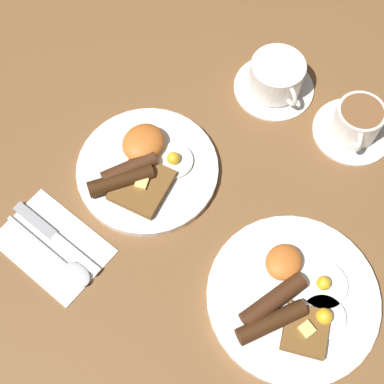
% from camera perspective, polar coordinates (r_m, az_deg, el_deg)
% --- Properties ---
extents(ground_plane, '(3.00, 3.00, 0.00)m').
position_cam_1_polar(ground_plane, '(0.94, -4.72, 2.19)').
color(ground_plane, brown).
extents(breakfast_plate_near, '(0.25, 0.25, 0.05)m').
position_cam_1_polar(breakfast_plate_near, '(0.92, -5.06, 2.61)').
color(breakfast_plate_near, white).
rests_on(breakfast_plate_near, ground_plane).
extents(breakfast_plate_far, '(0.27, 0.27, 0.04)m').
position_cam_1_polar(breakfast_plate_far, '(0.85, 10.67, -11.05)').
color(breakfast_plate_far, white).
rests_on(breakfast_plate_far, ground_plane).
extents(teacup_near, '(0.15, 0.15, 0.07)m').
position_cam_1_polar(teacup_near, '(1.01, 8.96, 11.89)').
color(teacup_near, white).
rests_on(teacup_near, ground_plane).
extents(teacup_far, '(0.14, 0.14, 0.07)m').
position_cam_1_polar(teacup_far, '(0.99, 17.11, 7.00)').
color(teacup_far, white).
rests_on(teacup_far, ground_plane).
extents(napkin, '(0.13, 0.18, 0.01)m').
position_cam_1_polar(napkin, '(0.90, -14.61, -5.54)').
color(napkin, white).
rests_on(napkin, ground_plane).
extents(knife, '(0.02, 0.19, 0.01)m').
position_cam_1_polar(knife, '(0.91, -14.66, -4.44)').
color(knife, silver).
rests_on(knife, napkin).
extents(spoon, '(0.04, 0.18, 0.01)m').
position_cam_1_polar(spoon, '(0.88, -13.10, -7.85)').
color(spoon, silver).
rests_on(spoon, napkin).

